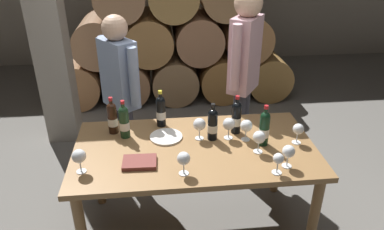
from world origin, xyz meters
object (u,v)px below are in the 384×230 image
wine_glass_3 (278,159)px  serving_plate (166,137)px  wine_glass_0 (184,159)px  wine_glass_1 (259,138)px  taster_seated_left (121,89)px  wine_glass_7 (199,125)px  sommelier_presenting (244,69)px  wine_glass_4 (246,126)px  wine_glass_8 (229,124)px  tasting_notebook (140,162)px  wine_glass_6 (289,152)px  wine_bottle_0 (264,128)px  wine_bottle_2 (161,111)px  wine_bottle_4 (112,117)px  wine_glass_5 (79,157)px  wine_glass_2 (298,130)px  wine_bottle_3 (236,117)px  wine_bottle_1 (213,124)px  wine_bottle_5 (124,121)px  dining_table (195,158)px

wine_glass_3 → serving_plate: bearing=143.3°
wine_glass_0 → wine_glass_1: wine_glass_1 is taller
taster_seated_left → wine_glass_0: bearing=-66.4°
wine_glass_7 → sommelier_presenting: (0.46, 0.64, 0.17)m
wine_glass_4 → taster_seated_left: size_ratio=0.10×
wine_glass_0 → wine_glass_8: (0.36, 0.40, 0.00)m
wine_glass_4 → tasting_notebook: (-0.76, -0.23, -0.10)m
wine_glass_6 → taster_seated_left: (-1.12, 1.02, 0.05)m
wine_bottle_0 → wine_glass_4: 0.13m
wine_glass_3 → wine_bottle_2: bearing=135.4°
wine_bottle_0 → wine_bottle_4: bearing=165.3°
wine_glass_7 → wine_glass_5: bearing=-157.6°
wine_bottle_0 → wine_glass_2: size_ratio=2.01×
wine_glass_6 → wine_glass_4: bearing=118.3°
wine_glass_2 → tasting_notebook: size_ratio=0.69×
wine_glass_3 → serving_plate: 0.85m
wine_bottle_0 → wine_bottle_3: (-0.16, 0.19, -0.00)m
wine_bottle_1 → wine_bottle_3: bearing=22.3°
wine_glass_1 → wine_glass_7: bearing=150.2°
wine_bottle_4 → wine_glass_8: bearing=-11.7°
wine_bottle_2 → wine_bottle_5: same height
wine_glass_0 → tasting_notebook: size_ratio=0.72×
wine_bottle_0 → wine_bottle_4: size_ratio=1.06×
dining_table → serving_plate: bearing=143.3°
wine_glass_6 → wine_glass_7: 0.66m
wine_bottle_1 → wine_bottle_2: bearing=146.6°
wine_bottle_0 → wine_bottle_1: (-0.35, 0.11, -0.01)m
wine_bottle_2 → wine_bottle_3: bearing=-16.3°
wine_glass_6 → taster_seated_left: size_ratio=0.10×
wine_glass_0 → serving_plate: size_ratio=0.66×
wine_glass_0 → wine_glass_4: (0.48, 0.36, 0.00)m
wine_glass_8 → serving_plate: 0.47m
wine_glass_3 → sommelier_presenting: 1.12m
wine_bottle_3 → wine_bottle_5: size_ratio=1.02×
wine_bottle_0 → wine_glass_6: size_ratio=1.96×
wine_bottle_3 → wine_glass_8: wine_bottle_3 is taller
wine_glass_5 → tasting_notebook: (0.37, 0.05, -0.10)m
wine_glass_2 → wine_bottle_0: bearing=178.4°
wine_glass_4 → wine_glass_2: bearing=-12.4°
wine_bottle_3 → serving_plate: wine_bottle_3 is taller
wine_bottle_3 → wine_glass_5: 1.15m
wine_glass_3 → wine_glass_4: (-0.10, 0.42, 0.01)m
dining_table → wine_bottle_2: bearing=123.7°
wine_glass_3 → wine_glass_8: bearing=116.3°
wine_bottle_2 → wine_glass_5: size_ratio=1.81×
wine_glass_7 → sommelier_presenting: 0.81m
wine_bottle_4 → wine_bottle_2: bearing=10.9°
wine_glass_2 → wine_glass_8: size_ratio=0.93×
wine_bottle_0 → wine_bottle_5: (-0.98, 0.21, -0.00)m
wine_bottle_1 → wine_glass_1: 0.35m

